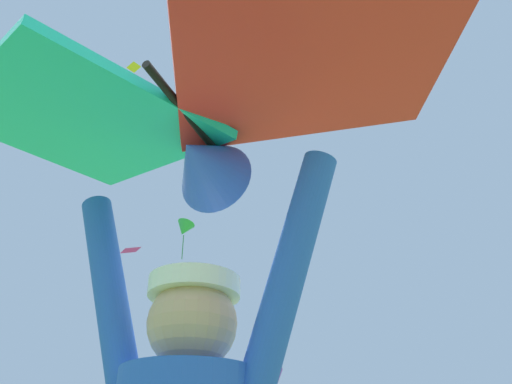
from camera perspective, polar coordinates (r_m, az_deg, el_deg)
held_stunt_kite at (r=1.65m, az=-6.64°, el=8.35°), size 1.71×1.14×0.40m
distant_kite_magenta_mid_left at (r=26.08m, az=-13.11°, el=-5.90°), size 0.92×0.95×0.42m
distant_kite_purple_far_center at (r=16.90m, az=-3.98°, el=13.72°), size 1.77×1.81×2.95m
distant_kite_green_high_right at (r=38.61m, az=-7.59°, el=-3.88°), size 1.95×1.85×2.98m
distant_kite_green_low_left at (r=28.24m, az=-6.93°, el=-13.45°), size 0.84×0.84×0.20m
distant_kite_yellow_mid_right at (r=28.73m, az=-12.77°, el=12.74°), size 0.62×0.64×0.25m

